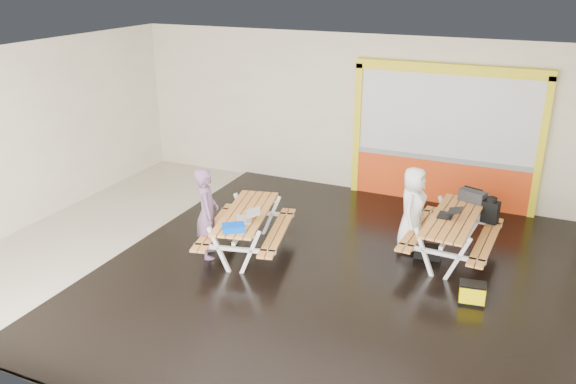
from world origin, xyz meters
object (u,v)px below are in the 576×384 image
at_px(person_right, 413,208).
at_px(toolbox, 473,196).
at_px(fluke_bag, 472,294).
at_px(picnic_table_right, 453,227).
at_px(picnic_table_left, 247,222).
at_px(laptop_left, 247,217).
at_px(backpack, 491,210).
at_px(laptop_right, 449,214).
at_px(dark_case, 428,252).
at_px(person_left, 207,213).
at_px(blue_pouch, 234,228).

bearing_deg(person_right, toolbox, -45.20).
bearing_deg(fluke_bag, picnic_table_right, 111.91).
bearing_deg(toolbox, picnic_table_left, -149.57).
xyz_separation_m(picnic_table_right, laptop_left, (-3.17, -1.52, 0.24)).
distance_m(picnic_table_left, backpack, 4.34).
bearing_deg(laptop_right, laptop_left, -154.14).
height_order(laptop_right, fluke_bag, laptop_right).
bearing_deg(laptop_right, fluke_bag, -64.63).
distance_m(picnic_table_right, person_right, 0.75).
xyz_separation_m(picnic_table_right, person_right, (-0.72, 0.02, 0.23)).
height_order(picnic_table_left, laptop_left, laptop_left).
bearing_deg(picnic_table_left, dark_case, 20.59).
distance_m(picnic_table_left, fluke_bag, 3.92).
bearing_deg(person_right, laptop_right, -92.30).
xyz_separation_m(person_right, backpack, (1.25, 0.70, -0.11)).
bearing_deg(laptop_right, toolbox, 72.74).
bearing_deg(toolbox, person_left, -148.75).
relative_size(person_right, fluke_bag, 3.52).
xyz_separation_m(blue_pouch, dark_case, (2.81, 1.89, -0.73)).
bearing_deg(person_left, toolbox, -90.80).
xyz_separation_m(laptop_left, blue_pouch, (-0.00, -0.47, -0.01)).
height_order(person_right, backpack, person_right).
bearing_deg(backpack, toolbox, 160.66).
bearing_deg(fluke_bag, person_right, 132.19).
distance_m(picnic_table_right, laptop_right, 0.26).
xyz_separation_m(picnic_table_right, backpack, (0.53, 0.72, 0.12)).
height_order(picnic_table_right, person_left, person_left).
xyz_separation_m(laptop_right, dark_case, (-0.27, -0.08, -0.74)).
bearing_deg(blue_pouch, toolbox, 40.21).
bearing_deg(blue_pouch, dark_case, 33.84).
distance_m(picnic_table_left, person_right, 2.92).
xyz_separation_m(picnic_table_left, picnic_table_right, (3.34, 1.23, 0.01)).
xyz_separation_m(picnic_table_right, person_left, (-3.89, -1.63, 0.22)).
bearing_deg(dark_case, backpack, 43.15).
bearing_deg(backpack, fluke_bag, -89.36).
relative_size(laptop_right, fluke_bag, 0.92).
bearing_deg(picnic_table_right, person_left, -157.26).
xyz_separation_m(person_right, laptop_left, (-2.45, -1.55, 0.01)).
distance_m(picnic_table_right, laptop_left, 3.52).
height_order(picnic_table_left, dark_case, picnic_table_left).
height_order(laptop_left, laptop_right, laptop_right).
bearing_deg(toolbox, backpack, -19.34).
height_order(picnic_table_left, blue_pouch, blue_pouch).
xyz_separation_m(blue_pouch, backpack, (3.70, 2.72, -0.11)).
xyz_separation_m(picnic_table_left, backpack, (3.87, 1.95, 0.13)).
distance_m(blue_pouch, fluke_bag, 3.83).
bearing_deg(person_right, picnic_table_right, -89.35).
height_order(picnic_table_right, fluke_bag, picnic_table_right).
relative_size(laptop_left, laptop_right, 1.37).
height_order(person_left, blue_pouch, person_left).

